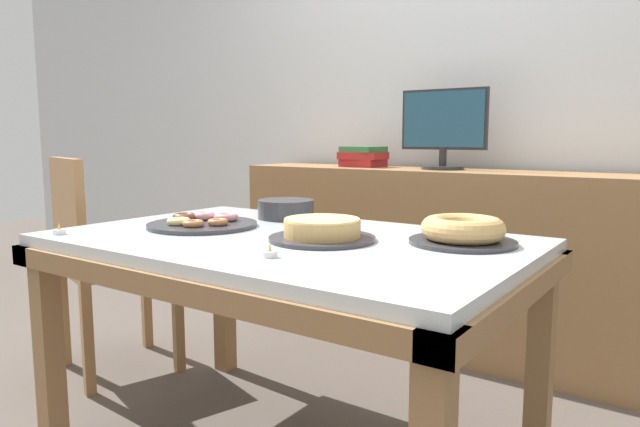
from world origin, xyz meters
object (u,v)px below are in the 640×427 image
object	(u,v)px
cake_chocolate_round	(322,231)
book_stack	(363,157)
tealight_right_edge	(270,253)
chair	(99,255)
tealight_near_cakes	(59,231)
cake_golden_bundt	(463,231)
computer_monitor	(443,129)
tealight_near_front	(449,229)
pastry_platter	(202,223)
plate_stack	(286,209)

from	to	relation	value
cake_chocolate_round	book_stack	bearing A→B (deg)	115.64
tealight_right_edge	chair	bearing A→B (deg)	164.89
chair	tealight_near_cakes	world-z (taller)	chair
cake_golden_bundt	tealight_right_edge	xyz separation A→B (m)	(-0.33, -0.46, -0.03)
chair	computer_monitor	size ratio (longest dim) A/B	2.22
cake_chocolate_round	computer_monitor	bearing A→B (deg)	96.65
tealight_right_edge	tealight_near_front	xyz separation A→B (m)	(0.22, 0.63, 0.00)
chair	computer_monitor	xyz separation A→B (m)	(1.06, 1.15, 0.54)
chair	pastry_platter	bearing A→B (deg)	-6.21
plate_stack	tealight_near_cakes	size ratio (longest dim) A/B	5.25
book_stack	tealight_near_front	size ratio (longest dim) A/B	5.57
tealight_right_edge	tealight_near_front	bearing A→B (deg)	71.05
book_stack	pastry_platter	xyz separation A→B (m)	(0.10, -1.23, -0.19)
pastry_platter	plate_stack	xyz separation A→B (m)	(0.11, 0.32, 0.02)
chair	computer_monitor	world-z (taller)	computer_monitor
plate_stack	chair	bearing A→B (deg)	-163.64
cake_chocolate_round	cake_golden_bundt	xyz separation A→B (m)	(0.36, 0.18, 0.01)
pastry_platter	tealight_near_cakes	size ratio (longest dim) A/B	9.22
cake_chocolate_round	tealight_right_edge	bearing A→B (deg)	-84.25
pastry_platter	chair	bearing A→B (deg)	173.79
cake_golden_bundt	plate_stack	bearing A→B (deg)	170.74
cake_chocolate_round	plate_stack	size ratio (longest dim) A/B	1.50
chair	tealight_near_front	world-z (taller)	chair
cake_chocolate_round	tealight_near_front	xyz separation A→B (m)	(0.25, 0.36, -0.02)
computer_monitor	cake_golden_bundt	world-z (taller)	computer_monitor
tealight_right_edge	cake_chocolate_round	bearing A→B (deg)	95.75
tealight_near_front	computer_monitor	bearing A→B (deg)	114.54
book_stack	pastry_platter	world-z (taller)	book_stack
plate_stack	tealight_right_edge	world-z (taller)	plate_stack
chair	tealight_right_edge	size ratio (longest dim) A/B	23.50
chair	cake_golden_bundt	world-z (taller)	chair
chair	book_stack	bearing A→B (deg)	61.56
pastry_platter	tealight_near_cakes	distance (m)	0.44
cake_chocolate_round	pastry_platter	distance (m)	0.49
computer_monitor	tealight_right_edge	bearing A→B (deg)	-83.51
tealight_near_front	tealight_near_cakes	bearing A→B (deg)	-142.70
cake_chocolate_round	tealight_near_front	size ratio (longest dim) A/B	7.87
plate_stack	tealight_near_cakes	xyz separation A→B (m)	(-0.36, -0.69, -0.02)
book_stack	tealight_right_edge	xyz separation A→B (m)	(0.61, -1.48, -0.19)
cake_chocolate_round	tealight_near_front	bearing A→B (deg)	56.03
tealight_near_front	cake_golden_bundt	bearing A→B (deg)	-57.75
book_stack	tealight_near_cakes	world-z (taller)	book_stack
book_stack	tealight_right_edge	bearing A→B (deg)	-67.67
book_stack	pastry_platter	size ratio (longest dim) A/B	0.60
computer_monitor	cake_golden_bundt	xyz separation A→B (m)	(0.50, -1.02, -0.30)
plate_stack	tealight_near_cakes	bearing A→B (deg)	-117.56
chair	cake_chocolate_round	world-z (taller)	chair
cake_chocolate_round	tealight_near_cakes	distance (m)	0.83
chair	plate_stack	xyz separation A→B (m)	(0.83, 0.24, 0.23)
computer_monitor	plate_stack	xyz separation A→B (m)	(-0.24, -0.91, -0.30)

